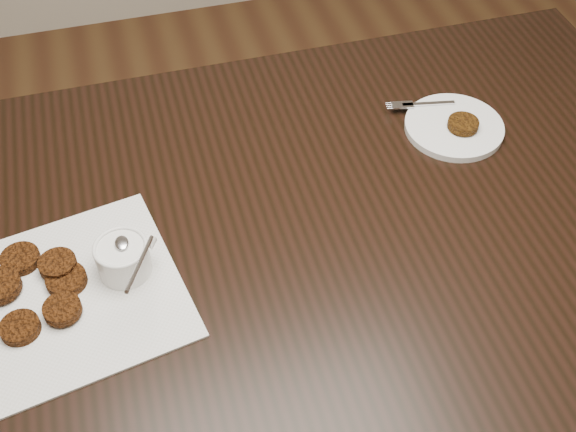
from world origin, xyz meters
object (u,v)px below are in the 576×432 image
object	(u,v)px
napkin	(73,295)
plate_with_patty	(455,124)
sauce_ramekin	(120,245)
table	(306,343)

from	to	relation	value
napkin	plate_with_patty	bearing A→B (deg)	15.38
plate_with_patty	sauce_ramekin	bearing A→B (deg)	-164.83
napkin	plate_with_patty	distance (m)	0.73
table	plate_with_patty	world-z (taller)	plate_with_patty
table	napkin	bearing A→B (deg)	-171.98
sauce_ramekin	plate_with_patty	size ratio (longest dim) A/B	0.64
sauce_ramekin	napkin	bearing A→B (deg)	-163.02
napkin	sauce_ramekin	bearing A→B (deg)	16.98
table	plate_with_patty	distance (m)	0.52
table	sauce_ramekin	bearing A→B (deg)	-174.48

